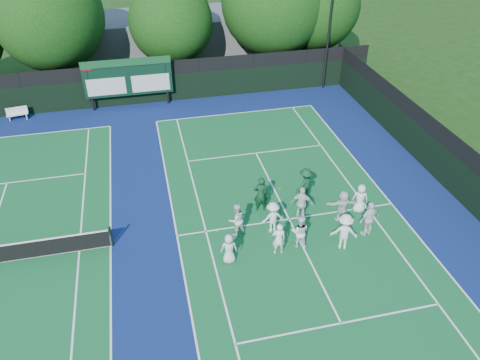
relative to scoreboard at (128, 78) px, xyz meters
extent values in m
plane|color=#18370F|center=(7.01, -15.59, -2.19)|extent=(120.00, 120.00, 0.00)
cube|color=navy|center=(1.01, -14.59, -2.19)|extent=(34.00, 32.00, 0.01)
cube|color=#12592A|center=(7.01, -14.59, -2.18)|extent=(10.97, 23.77, 0.00)
cube|color=white|center=(7.01, -2.70, -2.18)|extent=(10.97, 0.08, 0.00)
cube|color=white|center=(1.53, -14.59, -2.18)|extent=(0.08, 23.77, 0.00)
cube|color=white|center=(12.50, -14.59, -2.18)|extent=(0.08, 23.77, 0.00)
cube|color=white|center=(2.90, -14.59, -2.18)|extent=(0.08, 23.77, 0.00)
cube|color=white|center=(11.13, -14.59, -2.18)|extent=(0.08, 23.77, 0.00)
cube|color=white|center=(7.01, -20.99, -2.18)|extent=(8.23, 0.08, 0.00)
cube|color=white|center=(7.01, -8.19, -2.18)|extent=(8.23, 0.08, 0.00)
cube|color=white|center=(7.01, -14.59, -2.18)|extent=(0.08, 12.80, 0.00)
cube|color=white|center=(-6.99, -2.70, -2.18)|extent=(10.97, 0.08, 0.00)
cube|color=white|center=(-1.50, -14.59, -2.18)|extent=(0.08, 23.77, 0.00)
cube|color=white|center=(-2.87, -14.59, -2.18)|extent=(0.08, 23.77, 0.00)
cube|color=white|center=(-6.99, -8.19, -2.18)|extent=(8.23, 0.08, 0.00)
cube|color=black|center=(1.01, 0.41, -1.19)|extent=(34.00, 0.08, 2.00)
cube|color=black|center=(1.01, 0.41, 0.31)|extent=(34.00, 0.05, 1.00)
cube|color=black|center=(16.01, -14.59, -1.19)|extent=(0.08, 32.00, 2.00)
cube|color=black|center=(16.01, -14.59, 0.31)|extent=(0.05, 32.00, 1.00)
cylinder|color=black|center=(-2.59, 0.01, -0.44)|extent=(0.16, 0.16, 3.50)
cylinder|color=black|center=(2.61, 0.01, -0.44)|extent=(0.16, 0.16, 3.50)
cube|color=black|center=(0.01, 0.01, 0.01)|extent=(6.00, 0.15, 2.60)
cube|color=#144723|center=(0.01, -0.09, 1.11)|extent=(6.00, 0.05, 0.50)
cube|color=silver|center=(-1.49, -0.09, -0.49)|extent=(2.60, 0.04, 1.20)
cube|color=silver|center=(1.51, -0.09, -0.49)|extent=(2.60, 0.04, 1.20)
cube|color=maroon|center=(-2.59, -0.09, 1.01)|extent=(0.70, 0.04, 0.50)
cube|color=#5D5C61|center=(5.01, 8.41, -0.19)|extent=(18.00, 6.00, 4.00)
cylinder|color=black|center=(14.51, 0.11, 2.81)|extent=(0.16, 0.16, 10.00)
cylinder|color=black|center=(-1.39, -14.59, -1.64)|extent=(0.10, 0.10, 1.10)
cube|color=silver|center=(-7.54, -0.29, -1.81)|extent=(1.40, 0.56, 0.05)
cube|color=silver|center=(-7.54, -0.15, -1.56)|extent=(1.35, 0.25, 0.45)
cube|color=silver|center=(-8.09, -0.29, -2.01)|extent=(0.10, 0.32, 0.36)
cube|color=silver|center=(-7.00, -0.29, -2.01)|extent=(0.10, 0.32, 0.36)
cylinder|color=black|center=(-4.81, 3.91, -0.83)|extent=(0.44, 0.44, 2.72)
sphere|color=#0F350C|center=(-4.81, 3.91, 3.37)|extent=(7.58, 7.58, 7.58)
sphere|color=#0F350C|center=(-4.21, 4.21, 2.62)|extent=(5.31, 5.31, 5.31)
cylinder|color=black|center=(3.58, 3.91, -1.02)|extent=(0.44, 0.44, 2.33)
sphere|color=#0F350C|center=(3.58, 3.91, 2.46)|extent=(6.20, 6.20, 6.20)
sphere|color=#0F350C|center=(4.18, 4.21, 1.85)|extent=(4.34, 4.34, 4.34)
cylinder|color=black|center=(11.51, 3.91, -0.88)|extent=(0.44, 0.44, 2.62)
sphere|color=#0F350C|center=(11.51, 3.91, 3.48)|extent=(8.15, 8.15, 8.15)
sphere|color=#0F350C|center=(12.11, 4.21, 2.67)|extent=(5.71, 5.71, 5.71)
cylinder|color=black|center=(14.79, 3.91, -0.88)|extent=(0.44, 0.44, 2.62)
sphere|color=#0F350C|center=(14.79, 3.91, 3.05)|extent=(6.98, 6.98, 6.98)
sphere|color=#0F350C|center=(15.39, 4.21, 2.35)|extent=(4.89, 4.89, 4.89)
sphere|color=#B5CF18|center=(8.83, -16.13, -2.16)|extent=(0.07, 0.07, 0.07)
sphere|color=#B5CF18|center=(3.40, -14.70, -2.16)|extent=(0.07, 0.07, 0.07)
sphere|color=#B5CF18|center=(7.32, -12.06, -2.16)|extent=(0.07, 0.07, 0.07)
sphere|color=#B5CF18|center=(9.26, -15.87, -2.16)|extent=(0.07, 0.07, 0.07)
imported|color=silver|center=(3.56, -16.77, -1.45)|extent=(0.78, 0.56, 1.48)
imported|color=white|center=(5.80, -16.73, -1.37)|extent=(0.65, 0.47, 1.64)
imported|color=white|center=(6.85, -16.48, -1.36)|extent=(0.98, 0.88, 1.67)
imported|color=silver|center=(8.73, -17.03, -1.28)|extent=(1.35, 1.06, 1.83)
imported|color=silver|center=(10.20, -16.46, -1.27)|extent=(1.16, 0.70, 1.85)
imported|color=silver|center=(4.28, -15.02, -1.35)|extent=(0.98, 0.86, 1.68)
imported|color=silver|center=(5.95, -15.22, -1.38)|extent=(1.10, 0.70, 1.63)
imported|color=silver|center=(7.58, -14.64, -1.29)|extent=(1.15, 0.83, 1.81)
imported|color=silver|center=(9.47, -15.16, -1.35)|extent=(1.60, 0.67, 1.67)
imported|color=white|center=(10.57, -14.75, -1.41)|extent=(0.89, 0.73, 1.57)
imported|color=#0E361C|center=(5.84, -13.53, -1.23)|extent=(0.75, 0.54, 1.93)
imported|color=#103B20|center=(8.30, -13.12, -1.29)|extent=(1.33, 1.08, 1.79)
camera|label=1|loc=(0.68, -31.36, 12.31)|focal=35.00mm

